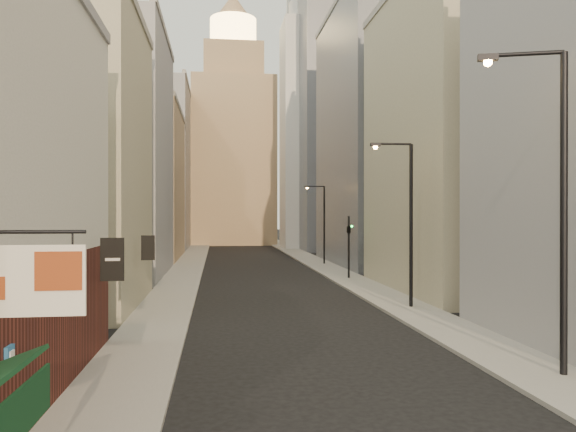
# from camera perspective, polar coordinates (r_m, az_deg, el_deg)

# --- Properties ---
(sidewalk_left) EXTENTS (3.00, 140.00, 0.15)m
(sidewalk_left) POSITION_cam_1_polar(r_m,az_deg,el_deg) (61.27, -9.79, -4.56)
(sidewalk_left) COLOR gray
(sidewalk_left) RESTS_ON ground
(sidewalk_right) EXTENTS (3.00, 140.00, 0.15)m
(sidewalk_right) POSITION_cam_1_polar(r_m,az_deg,el_deg) (62.05, 2.33, -4.50)
(sidewalk_right) COLOR gray
(sidewalk_right) RESTS_ON ground
(left_bldg_beige) EXTENTS (8.00, 12.00, 16.00)m
(left_bldg_beige) POSITION_cam_1_polar(r_m,az_deg,el_deg) (33.18, -21.74, 5.09)
(left_bldg_beige) COLOR tan
(left_bldg_beige) RESTS_ON ground
(left_bldg_grey) EXTENTS (8.00, 16.00, 20.00)m
(left_bldg_grey) POSITION_cam_1_polar(r_m,az_deg,el_deg) (48.95, -16.99, 5.86)
(left_bldg_grey) COLOR gray
(left_bldg_grey) RESTS_ON ground
(left_bldg_tan) EXTENTS (8.00, 18.00, 17.00)m
(left_bldg_tan) POSITION_cam_1_polar(r_m,az_deg,el_deg) (66.60, -14.34, 3.07)
(left_bldg_tan) COLOR #A0825F
(left_bldg_tan) RESTS_ON ground
(left_bldg_wingrid) EXTENTS (8.00, 20.00, 24.00)m
(left_bldg_wingrid) POSITION_cam_1_polar(r_m,az_deg,el_deg) (86.66, -12.68, 4.73)
(left_bldg_wingrid) COLOR gray
(left_bldg_wingrid) RESTS_ON ground
(right_bldg_beige) EXTENTS (8.00, 16.00, 20.00)m
(right_bldg_beige) POSITION_cam_1_polar(r_m,az_deg,el_deg) (39.55, 16.40, 7.21)
(right_bldg_beige) COLOR tan
(right_bldg_beige) RESTS_ON ground
(right_bldg_wingrid) EXTENTS (8.00, 20.00, 26.00)m
(right_bldg_wingrid) POSITION_cam_1_polar(r_m,az_deg,el_deg) (58.67, 8.50, 7.88)
(right_bldg_wingrid) COLOR gray
(right_bldg_wingrid) RESTS_ON ground
(highrise) EXTENTS (21.00, 23.00, 51.20)m
(highrise) POSITION_cam_1_polar(r_m,az_deg,el_deg) (89.13, 7.33, 13.50)
(highrise) COLOR gray
(highrise) RESTS_ON ground
(clock_tower) EXTENTS (14.00, 14.00, 44.90)m
(clock_tower) POSITION_cam_1_polar(r_m,az_deg,el_deg) (98.82, -5.58, 7.46)
(clock_tower) COLOR #A0825F
(clock_tower) RESTS_ON ground
(white_tower) EXTENTS (8.00, 8.00, 41.50)m
(white_tower) POSITION_cam_1_polar(r_m,az_deg,el_deg) (86.15, 2.10, 9.18)
(white_tower) COLOR silver
(white_tower) RESTS_ON ground
(streetlamp_near) EXTENTS (2.62, 1.02, 10.31)m
(streetlamp_near) POSITION_cam_1_polar(r_m,az_deg,el_deg) (19.49, 25.47, 2.29)
(streetlamp_near) COLOR black
(streetlamp_near) RESTS_ON ground
(streetlamp_mid) EXTENTS (2.36, 0.24, 9.02)m
(streetlamp_mid) POSITION_cam_1_polar(r_m,az_deg,el_deg) (31.08, 11.98, 0.17)
(streetlamp_mid) COLOR black
(streetlamp_mid) RESTS_ON ground
(streetlamp_far) EXTENTS (2.10, 0.30, 8.01)m
(streetlamp_far) POSITION_cam_1_polar(r_m,az_deg,el_deg) (56.76, 3.50, -0.39)
(streetlamp_far) COLOR black
(streetlamp_far) RESTS_ON ground
(traffic_light_right) EXTENTS (0.65, 0.64, 5.00)m
(traffic_light_right) POSITION_cam_1_polar(r_m,az_deg,el_deg) (44.30, 6.19, -1.68)
(traffic_light_right) COLOR black
(traffic_light_right) RESTS_ON ground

